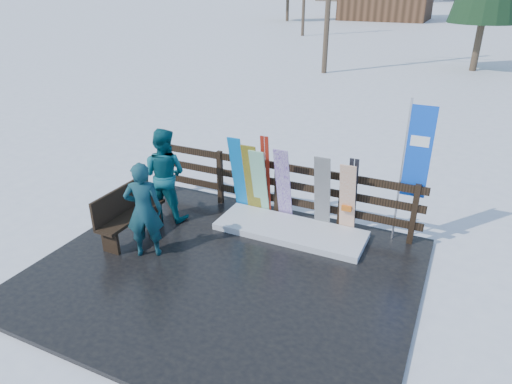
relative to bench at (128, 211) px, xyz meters
The scene contains 16 objects.
ground 2.22m from the bench, ahead, with size 700.00×700.00×0.00m, color white.
deck 2.21m from the bench, ahead, with size 6.00×5.00×0.08m, color black.
fence 2.89m from the bench, 42.63° to the left, with size 5.60×0.10×1.15m.
snow_patch 3.00m from the bench, 27.11° to the left, with size 2.79×1.00×0.12m, color white.
bench is the anchor object (origin of this frame).
snowboard_0 2.23m from the bench, 51.67° to the left, with size 0.27×0.03×1.67m, color #0976CA.
snowboard_1 2.53m from the bench, 43.45° to the left, with size 0.31×0.03×1.48m, color white.
snowboard_2 2.41m from the bench, 46.17° to the left, with size 0.30×0.03×1.55m, color yellow.
snowboard_3 2.91m from the bench, 36.65° to the left, with size 0.29×0.03×1.59m, color white.
snowboard_4 3.56m from the bench, 29.19° to the left, with size 0.30×0.03×1.52m, color black.
snowboard_5 3.98m from the bench, 25.85° to the left, with size 0.29×0.03×1.48m, color white.
ski_pair_a 2.66m from the bench, 43.01° to the left, with size 0.16×0.21×1.70m.
ski_pair_b 4.07m from the bench, 26.34° to the left, with size 0.17×0.19×1.53m.
rental_flag 5.11m from the bench, 23.64° to the left, with size 0.45×0.04×2.60m.
person_front 0.84m from the bench, 27.87° to the right, with size 0.62×0.41×1.70m, color #185A55.
person_back 1.02m from the bench, 78.38° to the left, with size 0.89×0.70×1.84m, color #105762.
Camera 1 is at (3.11, -5.40, 4.40)m, focal length 32.00 mm.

